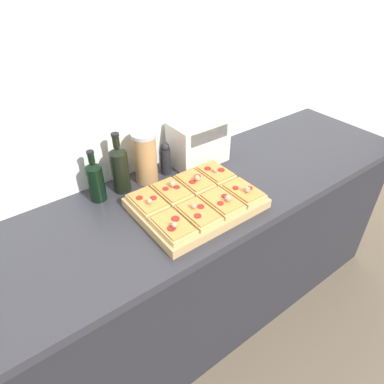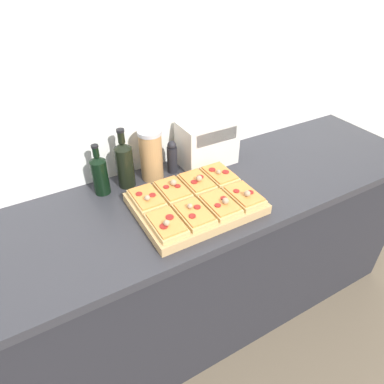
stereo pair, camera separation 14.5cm
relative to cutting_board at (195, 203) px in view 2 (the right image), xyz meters
name	(u,v)px [view 2 (the right image)]	position (x,y,z in m)	size (l,w,h in m)	color
ground_plane	(211,367)	(-0.04, -0.24, -0.93)	(12.00, 12.00, 0.00)	brown
wall_back	(141,99)	(-0.04, 0.43, 0.32)	(6.00, 0.06, 2.50)	silver
kitchen_counter	(181,269)	(-0.04, 0.08, -0.47)	(2.63, 0.67, 0.91)	#232328
cutting_board	(195,203)	(0.00, 0.00, 0.00)	(0.51, 0.39, 0.04)	tan
pizza_slice_back_left	(147,198)	(-0.18, 0.09, 0.03)	(0.11, 0.18, 0.05)	tan
pizza_slice_back_midleft	(173,190)	(-0.06, 0.09, 0.03)	(0.11, 0.18, 0.06)	tan
pizza_slice_back_midright	(197,182)	(0.06, 0.09, 0.03)	(0.11, 0.18, 0.05)	tan
pizza_slice_back_right	(220,174)	(0.18, 0.09, 0.03)	(0.11, 0.18, 0.05)	tan
pizza_slice_front_left	(166,224)	(-0.18, -0.09, 0.03)	(0.11, 0.18, 0.05)	tan
pizza_slice_front_midleft	(194,214)	(-0.06, -0.09, 0.03)	(0.11, 0.18, 0.05)	tan
pizza_slice_front_midright	(220,204)	(0.06, -0.09, 0.03)	(0.11, 0.18, 0.05)	tan
pizza_slice_front_right	(244,195)	(0.18, -0.09, 0.03)	(0.11, 0.18, 0.05)	tan
olive_oil_bottle	(100,174)	(-0.31, 0.30, 0.08)	(0.07, 0.07, 0.24)	black
wine_bottle	(125,163)	(-0.19, 0.30, 0.10)	(0.08, 0.08, 0.28)	black
grain_jar_tall	(151,155)	(-0.06, 0.30, 0.10)	(0.11, 0.11, 0.25)	#AD7F4C
pepper_mill	(172,157)	(0.05, 0.30, 0.06)	(0.05, 0.05, 0.17)	black
toaster_oven	(207,143)	(0.24, 0.29, 0.09)	(0.30, 0.17, 0.23)	beige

